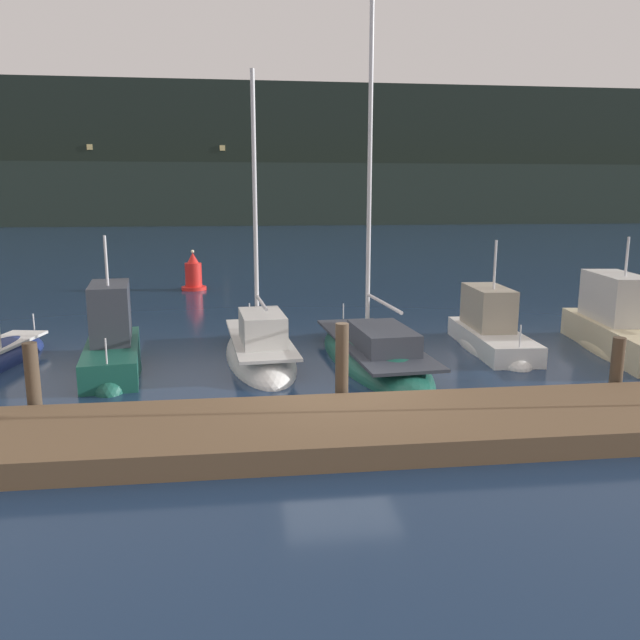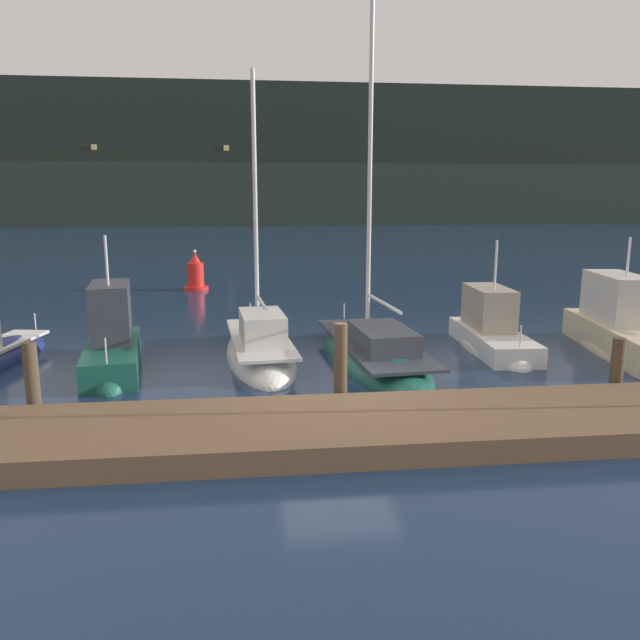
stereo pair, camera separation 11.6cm
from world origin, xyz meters
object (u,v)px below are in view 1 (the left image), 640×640
object	(u,v)px
motorboat_berth_3	(113,356)
sailboat_berth_5	(373,357)
sailboat_berth_4	(260,354)
motorboat_berth_7	(619,338)
motorboat_berth_6	(491,339)
channel_buoy	(193,275)

from	to	relation	value
motorboat_berth_3	sailboat_berth_5	distance (m)	6.96
sailboat_berth_4	motorboat_berth_7	bearing A→B (deg)	-2.41
motorboat_berth_3	motorboat_berth_7	xyz separation A→B (m)	(14.27, 0.15, 0.04)
sailboat_berth_4	motorboat_berth_6	world-z (taller)	sailboat_berth_4
motorboat_berth_7	motorboat_berth_6	bearing A→B (deg)	167.72
motorboat_berth_6	sailboat_berth_4	bearing A→B (deg)	-177.16
motorboat_berth_3	sailboat_berth_4	size ratio (longest dim) A/B	0.58
motorboat_berth_3	channel_buoy	distance (m)	13.91
sailboat_berth_4	motorboat_berth_6	distance (m)	6.85
channel_buoy	sailboat_berth_4	bearing A→B (deg)	-78.15
motorboat_berth_3	motorboat_berth_7	size ratio (longest dim) A/B	0.81
sailboat_berth_4	motorboat_berth_7	world-z (taller)	sailboat_berth_4
motorboat_berth_6	motorboat_berth_7	distance (m)	3.66
motorboat_berth_3	channel_buoy	bearing A→B (deg)	85.59
channel_buoy	motorboat_berth_6	bearing A→B (deg)	-53.36
sailboat_berth_4	motorboat_berth_3	bearing A→B (deg)	-171.39
motorboat_berth_6	channel_buoy	size ratio (longest dim) A/B	2.58
motorboat_berth_3	sailboat_berth_4	xyz separation A→B (m)	(3.86, 0.58, -0.22)
sailboat_berth_4	sailboat_berth_5	world-z (taller)	sailboat_berth_5
channel_buoy	sailboat_berth_5	bearing A→B (deg)	-66.99
sailboat_berth_5	channel_buoy	world-z (taller)	sailboat_berth_5
sailboat_berth_5	motorboat_berth_7	distance (m)	7.32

